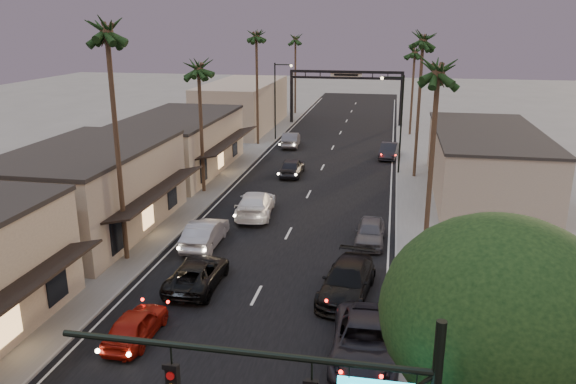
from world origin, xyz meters
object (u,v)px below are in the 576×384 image
at_px(palm_lc, 198,63).
at_px(palm_rc, 415,48).
at_px(arch, 346,84).
at_px(curbside_near, 364,341).
at_px(streetlight_left, 277,95).
at_px(curbside_black, 347,281).
at_px(streetlight_right, 398,116).
at_px(palm_ra, 439,64).
at_px(palm_lb, 106,24).
at_px(corner_tree, 501,324).
at_px(palm_ld, 256,32).
at_px(palm_rb, 424,35).
at_px(oncoming_pickup, 198,273).
at_px(oncoming_silver, 205,233).
at_px(oncoming_red, 136,325).
at_px(palm_far, 295,36).

height_order(palm_lc, palm_rc, same).
relative_size(arch, curbside_near, 2.58).
distance_m(streetlight_left, curbside_black, 40.12).
height_order(streetlight_right, streetlight_left, same).
bearing_deg(palm_ra, palm_lb, -173.37).
bearing_deg(arch, palm_lb, -100.16).
xyz_separation_m(corner_tree, palm_ld, (-18.08, 47.55, 6.44)).
distance_m(arch, streetlight_left, 13.85).
xyz_separation_m(palm_rb, curbside_black, (-4.02, -24.17, -11.58)).
xyz_separation_m(streetlight_left, palm_rb, (15.52, -14.00, 7.09)).
distance_m(palm_lb, palm_rb, 27.94).
xyz_separation_m(streetlight_left, curbside_near, (12.68, -43.67, -4.51)).
distance_m(corner_tree, arch, 63.26).
xyz_separation_m(oncoming_pickup, oncoming_silver, (-1.44, 5.50, 0.10)).
bearing_deg(palm_ld, oncoming_silver, -82.69).
height_order(palm_ra, curbside_near, palm_ra).
distance_m(oncoming_red, curbside_near, 10.01).
bearing_deg(corner_tree, streetlight_right, 93.89).
xyz_separation_m(streetlight_left, palm_ld, (-1.68, -3.00, 7.09)).
height_order(oncoming_red, oncoming_pickup, oncoming_pickup).
distance_m(palm_rb, palm_far, 37.98).
distance_m(corner_tree, palm_lb, 24.36).
bearing_deg(oncoming_red, palm_far, -86.26).
xyz_separation_m(palm_lb, curbside_black, (13.18, -2.17, -12.55)).
distance_m(arch, palm_ld, 18.61).
distance_m(arch, curbside_near, 56.16).
bearing_deg(oncoming_silver, palm_ra, 174.60).
bearing_deg(palm_far, streetlight_right, -65.24).
bearing_deg(palm_rb, streetlight_left, 137.95).
bearing_deg(palm_rc, palm_rb, -90.00).
xyz_separation_m(palm_lb, palm_ra, (17.20, 2.00, -1.94)).
xyz_separation_m(palm_lb, palm_ld, (0.00, 33.00, -0.97)).
relative_size(streetlight_right, palm_ra, 0.68).
height_order(streetlight_right, palm_ra, palm_ra).
relative_size(arch, palm_lb, 1.00).
bearing_deg(palm_lc, palm_far, 89.59).
bearing_deg(oncoming_silver, oncoming_red, 91.56).
height_order(palm_far, oncoming_silver, palm_far).
height_order(palm_far, oncoming_red, palm_far).
height_order(palm_rb, oncoming_pickup, palm_rb).
height_order(palm_lc, palm_far, palm_far).
distance_m(arch, oncoming_silver, 45.50).
distance_m(palm_lc, curbside_near, 27.73).
bearing_deg(curbside_black, palm_far, 109.38).
distance_m(arch, oncoming_pickup, 50.84).
xyz_separation_m(palm_ra, curbside_black, (-4.02, -4.17, -10.61)).
distance_m(palm_ra, oncoming_red, 19.50).
height_order(palm_ld, palm_rc, palm_ld).
height_order(arch, palm_rc, palm_rc).
bearing_deg(palm_far, corner_tree, -75.86).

